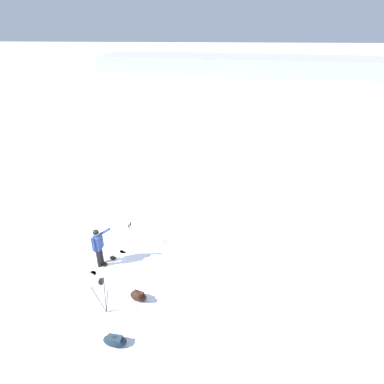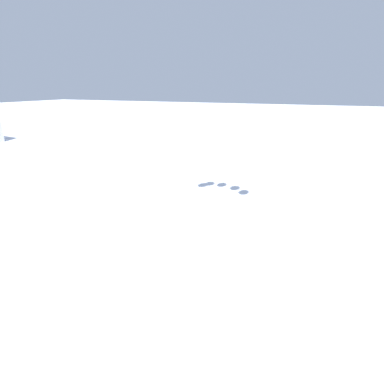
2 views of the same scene
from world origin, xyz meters
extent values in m
plane|color=white|center=(0.00, 0.00, 0.00)|extent=(300.00, 300.00, 0.00)
cylinder|color=black|center=(-0.71, 0.45, 0.38)|extent=(0.14, 0.14, 0.77)
cylinder|color=black|center=(-0.74, 0.23, 0.38)|extent=(0.14, 0.14, 0.77)
cube|color=navy|center=(-0.72, 0.34, 1.04)|extent=(0.31, 0.43, 0.54)
sphere|color=tan|center=(-0.72, 0.34, 1.45)|extent=(0.21, 0.21, 0.21)
sphere|color=black|center=(-0.72, 0.34, 1.48)|extent=(0.22, 0.22, 0.22)
cylinder|color=navy|center=(-0.47, 0.49, 1.42)|extent=(0.51, 0.15, 0.39)
cylinder|color=navy|center=(-0.77, 0.14, 1.04)|extent=(0.09, 0.09, 0.54)
cube|color=beige|center=(-0.49, 0.49, 0.01)|extent=(1.06, 1.52, 0.02)
cylinder|color=beige|center=(-0.08, 1.18, 0.01)|extent=(0.29, 0.29, 0.02)
cylinder|color=beige|center=(-0.89, -0.19, 0.01)|extent=(0.29, 0.29, 0.02)
cube|color=black|center=(-0.37, 0.68, 0.06)|extent=(0.24, 0.22, 0.08)
cube|color=black|center=(-0.60, 0.30, 0.06)|extent=(0.24, 0.22, 0.08)
ellipsoid|color=#192833|center=(0.77, -2.99, 0.15)|extent=(0.73, 0.43, 0.30)
cube|color=#263A47|center=(0.77, -2.99, 0.26)|extent=(0.44, 0.26, 0.08)
cylinder|color=#262628|center=(0.14, -1.72, 0.59)|extent=(0.06, 0.33, 1.20)
cylinder|color=#262628|center=(0.03, -1.95, 0.59)|extent=(0.30, 0.19, 1.20)
cylinder|color=#262628|center=(0.29, -1.96, 0.59)|extent=(0.28, 0.21, 1.20)
cube|color=black|center=(0.16, -1.87, 1.22)|extent=(0.10, 0.10, 0.06)
cube|color=black|center=(0.16, -1.87, 1.30)|extent=(0.12, 0.16, 0.10)
ellipsoid|color=black|center=(1.07, -1.29, 0.17)|extent=(0.65, 0.50, 0.34)
cube|color=#402618|center=(1.07, -1.29, 0.29)|extent=(0.39, 0.30, 0.08)
cylinder|color=gray|center=(0.21, 1.30, 0.61)|extent=(0.23, 0.04, 1.20)
cylinder|color=black|center=(0.21, 1.30, 1.14)|extent=(0.05, 0.05, 0.14)
cylinder|color=gray|center=(0.23, 1.46, 0.61)|extent=(0.23, 0.04, 1.20)
cylinder|color=black|center=(0.23, 1.46, 1.14)|extent=(0.05, 0.05, 0.14)
cube|color=#A6A9B7|center=(7.41, 51.29, 1.50)|extent=(49.35, 18.69, 2.99)
camera|label=1|loc=(3.37, -8.95, 8.16)|focal=30.20mm
camera|label=2|loc=(-1.58, -3.39, 8.17)|focal=28.95mm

